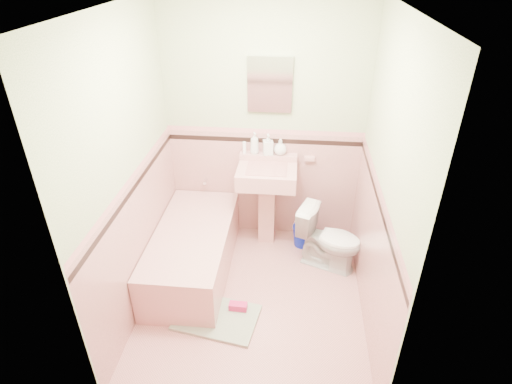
# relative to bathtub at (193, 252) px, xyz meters

# --- Properties ---
(floor) EXTENTS (2.20, 2.20, 0.00)m
(floor) POSITION_rel_bathtub_xyz_m (0.63, -0.33, -0.23)
(floor) COLOR tan
(floor) RESTS_ON ground
(ceiling) EXTENTS (2.20, 2.20, 0.00)m
(ceiling) POSITION_rel_bathtub_xyz_m (0.63, -0.33, 2.27)
(ceiling) COLOR white
(ceiling) RESTS_ON ground
(wall_back) EXTENTS (2.50, 0.00, 2.50)m
(wall_back) POSITION_rel_bathtub_xyz_m (0.63, 0.77, 1.02)
(wall_back) COLOR beige
(wall_back) RESTS_ON ground
(wall_front) EXTENTS (2.50, 0.00, 2.50)m
(wall_front) POSITION_rel_bathtub_xyz_m (0.63, -1.43, 1.02)
(wall_front) COLOR beige
(wall_front) RESTS_ON ground
(wall_left) EXTENTS (0.00, 2.50, 2.50)m
(wall_left) POSITION_rel_bathtub_xyz_m (-0.37, -0.33, 1.02)
(wall_left) COLOR beige
(wall_left) RESTS_ON ground
(wall_right) EXTENTS (0.00, 2.50, 2.50)m
(wall_right) POSITION_rel_bathtub_xyz_m (1.63, -0.33, 1.02)
(wall_right) COLOR beige
(wall_right) RESTS_ON ground
(wainscot_back) EXTENTS (2.00, 0.00, 2.00)m
(wainscot_back) POSITION_rel_bathtub_xyz_m (0.63, 0.76, 0.38)
(wainscot_back) COLOR #CF8E8B
(wainscot_back) RESTS_ON ground
(wainscot_front) EXTENTS (2.00, 0.00, 2.00)m
(wainscot_front) POSITION_rel_bathtub_xyz_m (0.63, -1.42, 0.38)
(wainscot_front) COLOR #CF8E8B
(wainscot_front) RESTS_ON ground
(wainscot_left) EXTENTS (0.00, 2.20, 2.20)m
(wainscot_left) POSITION_rel_bathtub_xyz_m (-0.36, -0.33, 0.38)
(wainscot_left) COLOR #CF8E8B
(wainscot_left) RESTS_ON ground
(wainscot_right) EXTENTS (0.00, 2.20, 2.20)m
(wainscot_right) POSITION_rel_bathtub_xyz_m (1.62, -0.33, 0.38)
(wainscot_right) COLOR #CF8E8B
(wainscot_right) RESTS_ON ground
(accent_back) EXTENTS (2.00, 0.00, 2.00)m
(accent_back) POSITION_rel_bathtub_xyz_m (0.63, 0.75, 0.90)
(accent_back) COLOR black
(accent_back) RESTS_ON ground
(accent_front) EXTENTS (2.00, 0.00, 2.00)m
(accent_front) POSITION_rel_bathtub_xyz_m (0.63, -1.41, 0.90)
(accent_front) COLOR black
(accent_front) RESTS_ON ground
(accent_left) EXTENTS (0.00, 2.20, 2.20)m
(accent_left) POSITION_rel_bathtub_xyz_m (-0.35, -0.33, 0.89)
(accent_left) COLOR black
(accent_left) RESTS_ON ground
(accent_right) EXTENTS (0.00, 2.20, 2.20)m
(accent_right) POSITION_rel_bathtub_xyz_m (1.61, -0.33, 0.89)
(accent_right) COLOR black
(accent_right) RESTS_ON ground
(cap_back) EXTENTS (2.00, 0.00, 2.00)m
(cap_back) POSITION_rel_bathtub_xyz_m (0.63, 0.75, 0.99)
(cap_back) COLOR #CC7F81
(cap_back) RESTS_ON ground
(cap_front) EXTENTS (2.00, 0.00, 2.00)m
(cap_front) POSITION_rel_bathtub_xyz_m (0.63, -1.41, 0.99)
(cap_front) COLOR #CC7F81
(cap_front) RESTS_ON ground
(cap_left) EXTENTS (0.00, 2.20, 2.20)m
(cap_left) POSITION_rel_bathtub_xyz_m (-0.35, -0.33, 1.00)
(cap_left) COLOR #CC7F81
(cap_left) RESTS_ON ground
(cap_right) EXTENTS (0.00, 2.20, 2.20)m
(cap_right) POSITION_rel_bathtub_xyz_m (1.61, -0.33, 1.00)
(cap_right) COLOR #CC7F81
(cap_right) RESTS_ON ground
(bathtub) EXTENTS (0.70, 1.50, 0.45)m
(bathtub) POSITION_rel_bathtub_xyz_m (0.00, 0.00, 0.00)
(bathtub) COLOR tan
(bathtub) RESTS_ON floor
(tub_faucet) EXTENTS (0.04, 0.12, 0.04)m
(tub_faucet) POSITION_rel_bathtub_xyz_m (0.00, 0.72, 0.41)
(tub_faucet) COLOR silver
(tub_faucet) RESTS_ON wall_back
(sink) EXTENTS (0.59, 0.49, 0.93)m
(sink) POSITION_rel_bathtub_xyz_m (0.68, 0.53, 0.24)
(sink) COLOR tan
(sink) RESTS_ON floor
(sink_faucet) EXTENTS (0.02, 0.02, 0.10)m
(sink_faucet) POSITION_rel_bathtub_xyz_m (0.68, 0.67, 0.72)
(sink_faucet) COLOR silver
(sink_faucet) RESTS_ON sink
(medicine_cabinet) EXTENTS (0.43, 0.04, 0.53)m
(medicine_cabinet) POSITION_rel_bathtub_xyz_m (0.68, 0.74, 1.47)
(medicine_cabinet) COLOR white
(medicine_cabinet) RESTS_ON wall_back
(soap_dish) EXTENTS (0.11, 0.06, 0.04)m
(soap_dish) POSITION_rel_bathtub_xyz_m (1.10, 0.73, 0.72)
(soap_dish) COLOR tan
(soap_dish) RESTS_ON wall_back
(soap_bottle_left) EXTENTS (0.11, 0.11, 0.23)m
(soap_bottle_left) POSITION_rel_bathtub_xyz_m (0.53, 0.71, 0.88)
(soap_bottle_left) COLOR #B2B2B2
(soap_bottle_left) RESTS_ON sink
(soap_bottle_mid) EXTENTS (0.11, 0.12, 0.21)m
(soap_bottle_mid) POSITION_rel_bathtub_xyz_m (0.67, 0.71, 0.87)
(soap_bottle_mid) COLOR #B2B2B2
(soap_bottle_mid) RESTS_ON sink
(soap_bottle_right) EXTENTS (0.16, 0.16, 0.17)m
(soap_bottle_right) POSITION_rel_bathtub_xyz_m (0.80, 0.71, 0.85)
(soap_bottle_right) COLOR #B2B2B2
(soap_bottle_right) RESTS_ON sink
(tube) EXTENTS (0.05, 0.05, 0.12)m
(tube) POSITION_rel_bathtub_xyz_m (0.43, 0.71, 0.83)
(tube) COLOR white
(tube) RESTS_ON sink
(toilet) EXTENTS (0.71, 0.56, 0.64)m
(toilet) POSITION_rel_bathtub_xyz_m (1.34, 0.22, 0.10)
(toilet) COLOR white
(toilet) RESTS_ON floor
(bucket) EXTENTS (0.30, 0.30, 0.23)m
(bucket) POSITION_rel_bathtub_xyz_m (1.08, 0.53, -0.11)
(bucket) COLOR #0C1CA4
(bucket) RESTS_ON floor
(bath_mat) EXTENTS (0.77, 0.58, 0.03)m
(bath_mat) POSITION_rel_bathtub_xyz_m (0.34, -0.61, -0.21)
(bath_mat) COLOR gray
(bath_mat) RESTS_ON floor
(shoe) EXTENTS (0.16, 0.08, 0.06)m
(shoe) POSITION_rel_bathtub_xyz_m (0.51, -0.51, -0.16)
(shoe) COLOR #BF1E59
(shoe) RESTS_ON bath_mat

